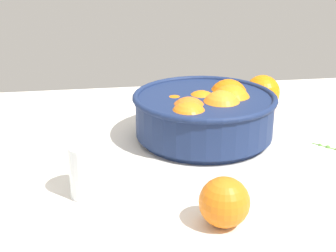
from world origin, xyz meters
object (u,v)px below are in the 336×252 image
Objects in this scene: loose_orange_1 at (224,202)px; fruit_bowl at (205,113)px; juice_glass at (91,173)px; loose_orange_0 at (262,92)px; spoon at (156,93)px.

fruit_bowl is at bearing 82.04° from loose_orange_1.
fruit_bowl reaches higher than juice_glass.
loose_orange_0 is at bearing 65.18° from loose_orange_1.
loose_orange_1 is (-4.45, -31.82, -1.90)cm from fruit_bowl.
loose_orange_0 is 1.13× the size of loose_orange_1.
spoon is (-1.39, 63.81, -3.24)cm from loose_orange_1.
loose_orange_1 is at bearing -88.75° from spoon.
loose_orange_0 is (40.95, 36.29, 0.45)cm from juice_glass.
loose_orange_1 is 0.52× the size of spoon.
fruit_bowl is 30.43cm from juice_glass.
loose_orange_0 reaches higher than loose_orange_1.
loose_orange_0 is 53.24cm from loose_orange_1.
loose_orange_1 is at bearing -32.90° from juice_glass.
juice_glass is (-23.05, -19.79, -1.86)cm from fruit_bowl.
fruit_bowl is 24.39cm from loose_orange_0.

